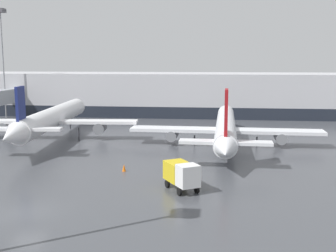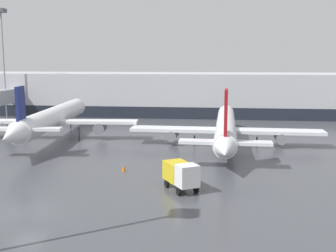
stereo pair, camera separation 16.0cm
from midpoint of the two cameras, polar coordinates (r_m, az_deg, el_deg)
ground_plane at (r=35.60m, az=-18.45°, el=-10.98°), size 320.00×320.00×0.00m
terminal_building at (r=93.60m, az=-2.50°, el=4.43°), size 160.00×30.30×9.00m
parked_jet_1 at (r=65.57m, az=-15.28°, el=1.04°), size 25.66×36.31×8.74m
parked_jet_2 at (r=59.05m, az=7.89°, el=-0.16°), size 26.78×36.55×8.75m
service_truck_0 at (r=38.74m, az=1.90°, el=-6.44°), size 3.74×4.52×2.67m
traffic_cone_0 at (r=45.66m, az=-5.93°, el=-5.64°), size 0.39×0.39×0.79m
apron_light_mast_6 at (r=92.54m, az=-21.52°, el=11.47°), size 1.80×1.80×21.97m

